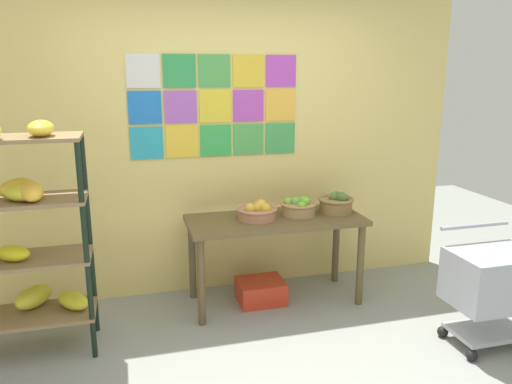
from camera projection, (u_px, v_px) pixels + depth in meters
back_wall_with_art at (224, 130)px, 4.20m from camera, size 4.25×0.07×2.84m
banana_shelf_unit at (7, 237)px, 3.22m from camera, size 1.03×0.54×1.62m
display_table at (275, 230)px, 4.06m from camera, size 1.45×0.61×0.74m
fruit_basket_left at (257, 212)px, 3.99m from camera, size 0.33×0.33×0.17m
fruit_basket_right at (299, 207)px, 4.11m from camera, size 0.31×0.31×0.16m
fruit_basket_centre at (337, 202)px, 4.18m from camera, size 0.31×0.31×0.18m
produce_crate_under_table at (261, 291)px, 4.18m from camera, size 0.39×0.32×0.19m
shopping_cart at (493, 282)px, 3.44m from camera, size 0.59×0.47×0.83m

